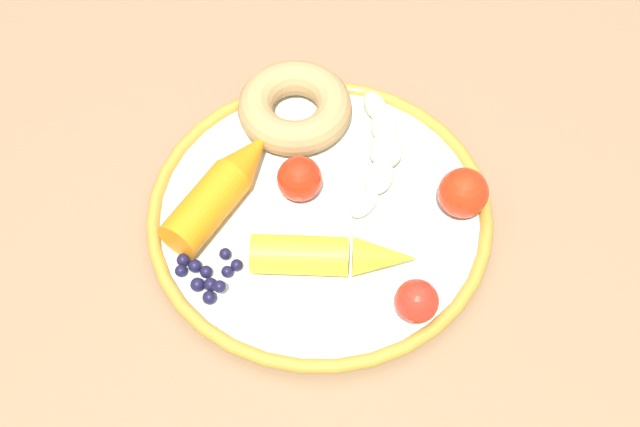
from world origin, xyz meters
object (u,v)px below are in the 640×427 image
(carrot_orange, at_px, (224,187))
(blueberry_pile, at_px, (206,271))
(donut, at_px, (295,107))
(banana, at_px, (380,151))
(tomato_far, at_px, (417,301))
(dining_table, at_px, (298,269))
(tomato_near, at_px, (463,193))
(tomato_mid, at_px, (299,179))
(plate, at_px, (320,215))
(carrot_yellow, at_px, (336,256))

(carrot_orange, relative_size, blueberry_pile, 2.10)
(carrot_orange, bearing_deg, donut, -128.35)
(blueberry_pile, bearing_deg, banana, -146.06)
(donut, distance_m, tomato_far, 0.23)
(dining_table, relative_size, tomato_near, 27.70)
(blueberry_pile, xyz_separation_m, tomato_mid, (-0.08, -0.08, 0.01))
(banana, xyz_separation_m, tomato_mid, (0.07, 0.03, 0.01))
(plate, xyz_separation_m, blueberry_pile, (0.10, 0.05, 0.01))
(plate, relative_size, tomato_far, 8.39)
(tomato_mid, bearing_deg, tomato_far, 123.49)
(tomato_near, bearing_deg, plate, -1.98)
(dining_table, distance_m, carrot_yellow, 0.13)
(tomato_far, bearing_deg, tomato_near, -119.35)
(plate, height_order, carrot_yellow, carrot_yellow)
(dining_table, height_order, blueberry_pile, blueberry_pile)
(dining_table, relative_size, blueberry_pile, 19.39)
(plate, relative_size, carrot_yellow, 2.21)
(banana, distance_m, donut, 0.09)
(banana, height_order, tomato_far, tomato_far)
(plate, distance_m, carrot_orange, 0.09)
(banana, distance_m, carrot_orange, 0.14)
(dining_table, height_order, carrot_yellow, carrot_yellow)
(carrot_orange, xyz_separation_m, carrot_yellow, (-0.09, 0.08, -0.00))
(dining_table, bearing_deg, tomato_far, 130.78)
(blueberry_pile, height_order, tomato_far, tomato_far)
(plate, relative_size, carrot_orange, 2.29)
(dining_table, height_order, plate, plate)
(banana, height_order, carrot_orange, carrot_orange)
(tomato_near, relative_size, tomato_far, 1.22)
(blueberry_pile, bearing_deg, plate, -151.97)
(donut, relative_size, tomato_near, 2.42)
(carrot_orange, relative_size, tomato_mid, 3.30)
(tomato_mid, bearing_deg, banana, -158.68)
(dining_table, relative_size, plate, 4.02)
(carrot_yellow, height_order, tomato_far, tomato_far)
(plate, relative_size, tomato_mid, 7.56)
(plate, bearing_deg, tomato_far, 123.68)
(carrot_orange, bearing_deg, dining_table, 160.76)
(blueberry_pile, height_order, tomato_near, tomato_near)
(blueberry_pile, distance_m, tomato_far, 0.17)
(tomato_far, bearing_deg, carrot_yellow, -39.17)
(plate, relative_size, tomato_near, 6.88)
(tomato_mid, bearing_deg, carrot_orange, 1.62)
(carrot_yellow, distance_m, tomato_far, 0.08)
(carrot_yellow, bearing_deg, tomato_mid, -72.67)
(tomato_mid, xyz_separation_m, tomato_far, (-0.08, 0.13, -0.00))
(dining_table, bearing_deg, tomato_near, 177.66)
(banana, xyz_separation_m, tomato_far, (-0.01, 0.16, 0.01))
(dining_table, xyz_separation_m, donut, (-0.01, -0.11, 0.11))
(plate, distance_m, tomato_near, 0.13)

